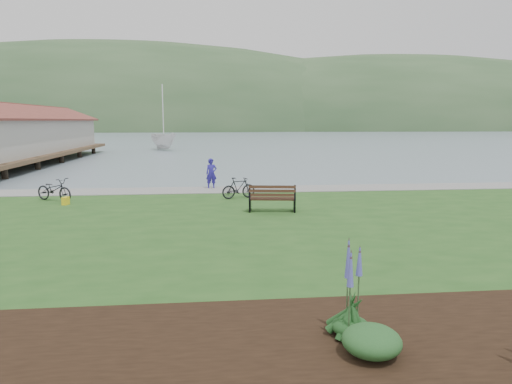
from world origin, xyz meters
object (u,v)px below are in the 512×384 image
at_px(park_bench, 272,198).
at_px(bicycle_a, 54,189).
at_px(person, 211,171).
at_px(sailboat, 164,150).

height_order(park_bench, bicycle_a, park_bench).
height_order(park_bench, person, person).
bearing_deg(bicycle_a, park_bench, -80.65).
bearing_deg(person, bicycle_a, -166.52).
bearing_deg(sailboat, bicycle_a, -117.26).
bearing_deg(sailboat, person, -107.16).
bearing_deg(park_bench, person, 117.85).
distance_m(park_bench, bicycle_a, 9.77).
distance_m(park_bench, sailboat, 45.54).
bearing_deg(park_bench, sailboat, 108.69).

